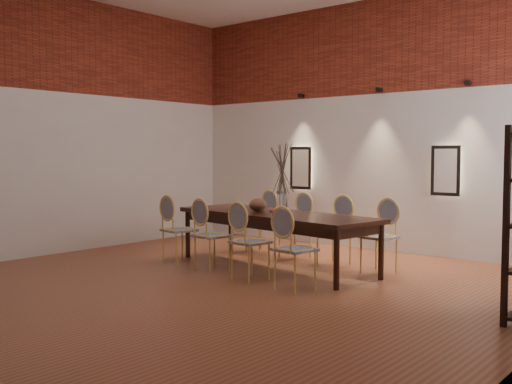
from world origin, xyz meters
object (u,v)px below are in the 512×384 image
Objects in this scene: chair_far_a at (260,222)px; chair_far_b at (295,226)px; bowl at (258,205)px; chair_near_b at (212,235)px; chair_far_d at (379,237)px; chair_near_d at (295,249)px; chair_near_a at (179,230)px; dining_table at (275,240)px; book at (281,212)px; chair_near_c at (250,242)px; vase at (282,202)px; chair_far_c at (334,231)px.

chair_far_b is (0.76, -0.12, 0.00)m from chair_far_a.
bowl is at bearing 96.40° from chair_far_b.
chair_far_d is at bearing 45.20° from chair_near_b.
chair_near_d and chair_far_d have the same top height.
dining_table is at bearing 33.87° from chair_near_a.
chair_far_b is at bearing 63.59° from chair_near_a.
chair_near_b is (0.76, -0.12, 0.00)m from chair_near_a.
chair_near_d reaches higher than dining_table.
bowl is (-1.32, 0.94, 0.37)m from chair_near_d.
chair_near_d is 1.40m from book.
chair_near_c is 3.92× the size of bowl.
chair_near_c reaches higher than dining_table.
chair_far_b reaches higher than dining_table.
chair_far_b is at bearing 115.57° from vase.
chair_near_a is at bearing 33.87° from chair_far_d.
chair_far_a is at bearing 146.13° from chair_near_d.
chair_near_c is 1.73m from chair_far_b.
chair_near_b is 0.98m from book.
chair_near_d is 1.34m from vase.
chair_near_a is 1.55m from chair_far_a.
chair_near_b and chair_near_d have the same top height.
chair_far_b is (-0.52, 1.65, 0.00)m from chair_near_c.
chair_far_c is at bearing 45.20° from chair_near_a.
chair_far_a is 0.77m from chair_far_b.
chair_far_a is 1.25m from bowl.
vase is at bearing 0.00° from dining_table.
chair_near_d is 1.00× the size of chair_far_a.
chair_near_b is 1.73m from chair_far_c.
chair_far_b is (-0.26, 0.82, 0.09)m from dining_table.
chair_near_a is at bearing 90.00° from chair_far_a.
chair_far_a is at bearing 140.41° from vase.
dining_table is 3.27× the size of chair_far_a.
chair_near_b is 1.00× the size of chair_far_a.
chair_far_d is at bearing -180.00° from chair_far_a.
chair_near_a is at bearing 180.00° from chair_near_c.
book is at bearing 121.67° from chair_far_b.
dining_table is 0.87m from chair_near_b.
chair_near_a is 1.50m from book.
chair_far_a reaches higher than book.
chair_near_d is at bearing 134.80° from chair_far_b.
book is at bearing 140.35° from vase.
dining_table is 3.27× the size of chair_far_d.
bowl is (0.20, 0.70, 0.37)m from chair_near_b.
chair_far_a is at bearing 134.80° from chair_near_c.
chair_near_a is 1.54m from chair_near_c.
chair_near_a is 1.00× the size of chair_far_a.
chair_near_d is at bearing 116.41° from chair_far_c.
vase is at bearing -2.25° from bowl.
chair_far_d is at bearing -180.00° from chair_far_b.
book is at bearing 33.64° from chair_far_d.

